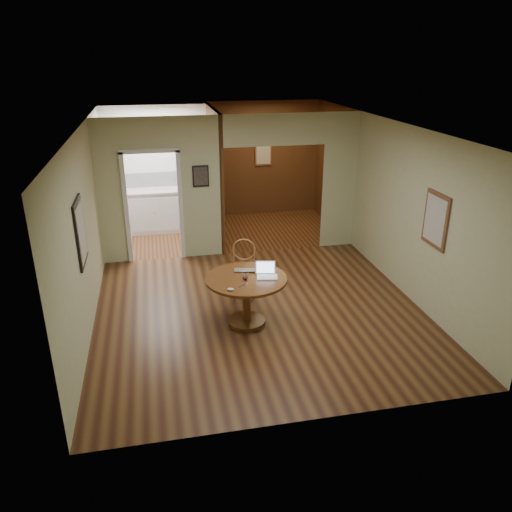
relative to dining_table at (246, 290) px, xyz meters
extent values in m
plane|color=#3F1E12|center=(0.26, 0.27, -0.55)|extent=(5.00, 5.00, 0.00)
plane|color=silver|center=(0.26, 0.27, 2.15)|extent=(5.00, 5.00, 0.00)
plane|color=beige|center=(0.26, -2.23, 0.80)|extent=(5.00, 0.00, 5.00)
plane|color=beige|center=(-2.24, 0.27, 0.80)|extent=(0.00, 5.00, 5.00)
plane|color=beige|center=(2.76, 0.27, 0.80)|extent=(0.00, 5.00, 5.00)
cube|color=beige|center=(-1.99, 2.77, 0.80)|extent=(0.50, 2.70, 0.04)
cube|color=beige|center=(-0.34, 2.77, 0.80)|extent=(0.80, 2.70, 0.04)
cube|color=beige|center=(2.41, 2.77, 0.80)|extent=(0.70, 2.70, 0.04)
plane|color=white|center=(-1.09, 4.77, 0.80)|extent=(2.70, 0.00, 2.70)
plane|color=#412613|center=(1.41, 5.27, 0.80)|extent=(2.70, 0.00, 2.70)
cube|color=#412613|center=(0.06, 4.02, 0.80)|extent=(0.08, 2.50, 2.70)
cube|color=black|center=(-2.22, 0.27, 0.95)|extent=(0.03, 0.70, 0.90)
cube|color=brown|center=(2.74, -0.23, 0.95)|extent=(0.03, 0.60, 0.80)
cube|color=black|center=(-0.34, 2.75, 1.05)|extent=(0.30, 0.03, 0.40)
cube|color=beige|center=(1.41, 5.25, 0.90)|extent=(0.40, 0.03, 0.50)
cube|color=white|center=(-1.09, 4.75, 0.55)|extent=(2.00, 0.02, 0.32)
cylinder|color=brown|center=(0.00, 0.00, -0.52)|extent=(0.55, 0.55, 0.05)
cylinder|color=brown|center=(0.00, 0.00, -0.18)|extent=(0.12, 0.12, 0.64)
cylinder|color=brown|center=(0.00, 0.00, 0.17)|extent=(1.18, 1.18, 0.04)
cylinder|color=#945F34|center=(0.11, 0.82, -0.11)|extent=(0.50, 0.50, 0.03)
cylinder|color=#945F34|center=(-0.07, 0.72, -0.33)|extent=(0.03, 0.03, 0.44)
cylinder|color=#945F34|center=(0.21, 0.64, -0.33)|extent=(0.03, 0.03, 0.44)
cylinder|color=#945F34|center=(0.00, 1.00, -0.33)|extent=(0.03, 0.03, 0.44)
cylinder|color=#945F34|center=(0.29, 0.92, -0.33)|extent=(0.03, 0.03, 0.44)
cylinder|color=#945F34|center=(-0.02, 1.01, 0.08)|extent=(0.03, 0.03, 0.35)
cylinder|color=#945F34|center=(0.31, 0.92, 0.08)|extent=(0.03, 0.03, 0.35)
torus|color=#945F34|center=(0.15, 0.97, 0.24)|extent=(0.37, 0.12, 0.38)
cube|color=white|center=(0.29, -0.06, 0.20)|extent=(0.32, 0.25, 0.01)
cube|color=silver|center=(0.29, -0.08, 0.21)|extent=(0.26, 0.15, 0.00)
cube|color=white|center=(0.29, 0.07, 0.30)|extent=(0.30, 0.11, 0.19)
cube|color=#929CBA|center=(0.29, 0.06, 0.30)|extent=(0.26, 0.08, 0.16)
imported|color=silver|center=(0.02, 0.18, 0.20)|extent=(0.36, 0.27, 0.03)
ellipsoid|color=white|center=(-0.29, -0.37, 0.21)|extent=(0.11, 0.08, 0.04)
cylinder|color=#0D0E5C|center=(-0.11, -0.25, 0.20)|extent=(0.10, 0.08, 0.01)
cube|color=white|center=(-1.09, 4.47, -0.10)|extent=(2.00, 0.55, 0.90)
cube|color=beige|center=(-1.09, 4.47, 0.37)|extent=(2.06, 0.60, 0.04)
sphere|color=#B20C0C|center=(-1.24, 4.18, -0.05)|extent=(0.03, 0.03, 0.03)
sphere|color=#B20C0C|center=(-0.24, 4.18, -0.05)|extent=(0.03, 0.03, 0.03)
ellipsoid|color=#C4A88F|center=(-0.48, 4.47, 0.54)|extent=(0.36, 0.33, 0.30)
camera|label=1|loc=(-1.19, -6.39, 3.21)|focal=35.00mm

